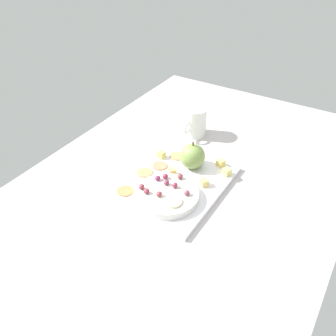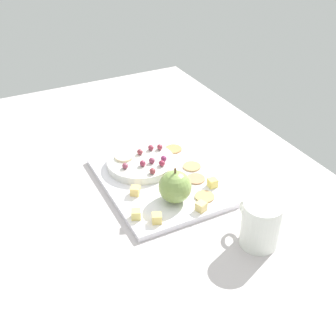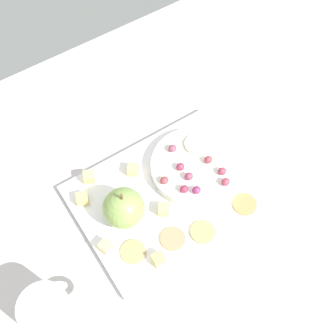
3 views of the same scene
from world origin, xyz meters
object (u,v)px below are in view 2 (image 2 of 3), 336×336
at_px(grape_0, 151,148).
at_px(grape_3, 152,161).
at_px(cheese_cube_0, 174,178).
at_px(cheese_cube_1, 201,207).
at_px(serving_dish, 141,163).
at_px(cracker_1, 205,197).
at_px(grape_7, 160,147).
at_px(apple_slice_0, 124,157).
at_px(cracker_2, 196,179).
at_px(apple_whole, 175,187).
at_px(cheese_cube_3, 136,214).
at_px(grape_8, 125,166).
at_px(grape_2, 143,163).
at_px(cracker_3, 173,149).
at_px(cheese_cube_5, 213,183).
at_px(grape_4, 152,170).
at_px(cheese_cube_4, 157,218).
at_px(cheese_cube_2, 135,191).
at_px(grape_1, 140,152).
at_px(cracker_0, 192,166).
at_px(platter, 158,182).
at_px(cup, 260,224).
at_px(grape_5, 164,158).

height_order(grape_0, grape_3, same).
xyz_separation_m(cheese_cube_0, cheese_cube_1, (0.12, 0.00, 0.00)).
xyz_separation_m(serving_dish, cracker_1, (0.19, 0.08, -0.01)).
distance_m(grape_7, apple_slice_0, 0.10).
bearing_deg(serving_dish, cracker_2, 38.97).
bearing_deg(apple_whole, cracker_1, 70.89).
distance_m(serving_dish, cheese_cube_3, 0.20).
distance_m(serving_dish, grape_8, 0.06).
bearing_deg(grape_0, apple_slice_0, -87.14).
bearing_deg(cracker_2, grape_0, -160.15).
bearing_deg(grape_2, grape_3, 93.18).
distance_m(cracker_1, cracker_2, 0.07).
xyz_separation_m(cheese_cube_0, cracker_3, (-0.13, 0.07, -0.01)).
relative_size(cheese_cube_5, grape_8, 1.25).
xyz_separation_m(cheese_cube_5, grape_4, (-0.09, -0.11, 0.02)).
distance_m(serving_dish, grape_7, 0.07).
xyz_separation_m(cheese_cube_4, grape_3, (-0.18, 0.08, 0.02)).
height_order(cheese_cube_2, cracker_1, cheese_cube_2).
bearing_deg(cracker_3, grape_0, -86.56).
relative_size(grape_0, grape_4, 1.00).
bearing_deg(cheese_cube_5, grape_2, -135.87).
distance_m(cheese_cube_1, grape_1, 0.25).
xyz_separation_m(serving_dish, grape_4, (0.07, -0.00, 0.02)).
height_order(cheese_cube_3, cracker_0, cheese_cube_3).
bearing_deg(cheese_cube_4, cracker_2, 122.60).
relative_size(platter, grape_1, 20.84).
xyz_separation_m(cheese_cube_2, grape_8, (-0.08, 0.01, 0.02)).
height_order(grape_1, grape_3, same).
relative_size(serving_dish, cup, 1.56).
bearing_deg(apple_slice_0, cheese_cube_2, -11.28).
bearing_deg(cheese_cube_2, cup, 33.67).
relative_size(cheese_cube_2, cheese_cube_4, 1.00).
height_order(grape_2, apple_slice_0, grape_2).
height_order(grape_4, cup, cup).
relative_size(cracker_3, grape_5, 2.80).
relative_size(grape_4, apple_slice_0, 0.35).
bearing_deg(grape_3, cheese_cube_3, -35.88).
height_order(grape_7, grape_8, same).
relative_size(cracker_1, apple_slice_0, 0.98).
bearing_deg(grape_7, apple_slice_0, -92.65).
height_order(cracker_0, cracker_3, same).
height_order(grape_2, grape_7, same).
distance_m(grape_1, apple_slice_0, 0.04).
bearing_deg(cracker_0, grape_2, -105.36).
relative_size(apple_whole, cracker_2, 1.64).
relative_size(cheese_cube_3, cheese_cube_5, 1.00).
height_order(cracker_1, grape_3, grape_3).
xyz_separation_m(serving_dish, cheese_cube_1, (0.22, 0.04, -0.00)).
relative_size(platter, grape_7, 20.84).
relative_size(cheese_cube_2, cheese_cube_3, 1.00).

